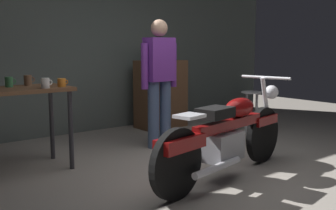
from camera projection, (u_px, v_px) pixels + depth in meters
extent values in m
plane|color=gray|center=(209.00, 173.00, 4.29)|extent=(12.00, 12.00, 0.00)
cube|color=#56605B|center=(83.00, 32.00, 6.23)|extent=(8.00, 0.12, 3.10)
cube|color=brown|center=(5.00, 91.00, 4.16)|extent=(1.30, 0.64, 0.04)
cylinder|color=#2D2D33|center=(71.00, 130.00, 4.39)|extent=(0.05, 0.05, 0.86)
cylinder|color=#2D2D33|center=(52.00, 123.00, 4.79)|extent=(0.05, 0.05, 0.86)
cylinder|color=black|center=(263.00, 135.00, 4.67)|extent=(0.64, 0.19, 0.64)
cylinder|color=black|center=(177.00, 164.00, 3.51)|extent=(0.64, 0.19, 0.64)
cube|color=maroon|center=(263.00, 120.00, 4.65)|extent=(0.46, 0.22, 0.10)
cube|color=maroon|center=(180.00, 143.00, 3.53)|extent=(0.54, 0.27, 0.12)
cube|color=gray|center=(223.00, 146.00, 4.05)|extent=(0.48, 0.32, 0.28)
cube|color=maroon|center=(229.00, 124.00, 4.10)|extent=(1.10, 0.30, 0.10)
ellipsoid|color=maroon|center=(240.00, 107.00, 4.23)|extent=(0.47, 0.30, 0.20)
cube|color=black|center=(215.00, 113.00, 3.89)|extent=(0.40, 0.30, 0.10)
cube|color=silver|center=(189.00, 116.00, 3.59)|extent=(0.27, 0.24, 0.03)
cylinder|color=silver|center=(266.00, 106.00, 4.67)|extent=(0.27, 0.10, 0.68)
cylinder|color=silver|center=(265.00, 77.00, 4.59)|extent=(0.14, 0.60, 0.03)
sphere|color=silver|center=(271.00, 92.00, 4.74)|extent=(0.16, 0.16, 0.16)
cylinder|color=silver|center=(218.00, 167.00, 3.76)|extent=(0.70, 0.20, 0.07)
cylinder|color=#4B6188|center=(165.00, 113.00, 5.43)|extent=(0.15, 0.15, 0.88)
cylinder|color=#4B6188|center=(154.00, 115.00, 5.30)|extent=(0.15, 0.15, 0.88)
cube|color=#72339E|center=(159.00, 59.00, 5.26)|extent=(0.39, 0.23, 0.56)
cylinder|color=#72339E|center=(173.00, 65.00, 5.43)|extent=(0.09, 0.09, 0.58)
cylinder|color=#72339E|center=(145.00, 66.00, 5.12)|extent=(0.09, 0.09, 0.58)
sphere|color=tan|center=(159.00, 28.00, 5.20)|extent=(0.22, 0.22, 0.22)
cylinder|color=#B2B2B7|center=(252.00, 92.00, 6.22)|extent=(0.32, 0.32, 0.02)
cylinder|color=#B2B2B7|center=(256.00, 112.00, 6.34)|extent=(0.02, 0.02, 0.62)
cylinder|color=#B2B2B7|center=(246.00, 112.00, 6.35)|extent=(0.02, 0.02, 0.62)
cylinder|color=#B2B2B7|center=(247.00, 114.00, 6.20)|extent=(0.02, 0.02, 0.62)
cylinder|color=#B2B2B7|center=(257.00, 114.00, 6.18)|extent=(0.02, 0.02, 0.62)
cube|color=brown|center=(161.00, 94.00, 6.68)|extent=(0.80, 0.44, 1.10)
sphere|color=tan|center=(170.00, 77.00, 6.46)|extent=(0.04, 0.04, 0.04)
sphere|color=tan|center=(170.00, 95.00, 6.50)|extent=(0.04, 0.04, 0.04)
sphere|color=tan|center=(170.00, 114.00, 6.55)|extent=(0.04, 0.04, 0.04)
cylinder|color=white|center=(45.00, 83.00, 4.19)|extent=(0.09, 0.09, 0.11)
torus|color=white|center=(50.00, 82.00, 4.22)|extent=(0.06, 0.01, 0.06)
cylinder|color=orange|center=(62.00, 83.00, 4.34)|extent=(0.09, 0.09, 0.09)
torus|color=orange|center=(66.00, 82.00, 4.37)|extent=(0.05, 0.01, 0.05)
cylinder|color=#3D7F4C|center=(9.00, 82.00, 4.31)|extent=(0.08, 0.08, 0.11)
torus|color=#3D7F4C|center=(13.00, 81.00, 4.33)|extent=(0.06, 0.01, 0.06)
cylinder|color=brown|center=(28.00, 80.00, 4.48)|extent=(0.08, 0.08, 0.11)
torus|color=brown|center=(32.00, 80.00, 4.51)|extent=(0.06, 0.01, 0.06)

